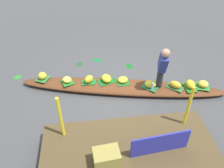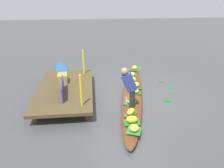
{
  "view_description": "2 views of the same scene",
  "coord_description": "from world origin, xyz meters",
  "px_view_note": "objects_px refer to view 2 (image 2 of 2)",
  "views": [
    {
      "loc": [
        0.82,
        4.58,
        3.86
      ],
      "look_at": [
        0.29,
        0.21,
        0.4
      ],
      "focal_mm": 36.58,
      "sensor_mm": 36.0,
      "label": 1
    },
    {
      "loc": [
        -6.01,
        1.3,
        3.38
      ],
      "look_at": [
        0.22,
        0.67,
        0.44
      ],
      "focal_mm": 32.63,
      "sensor_mm": 36.0,
      "label": 2
    }
  ],
  "objects_px": {
    "banana_bunch_2": "(134,128)",
    "banana_bunch_1": "(131,112)",
    "banana_bunch_5": "(130,100)",
    "banana_bunch_3": "(132,119)",
    "produce_crate": "(63,78)",
    "banana_bunch_6": "(135,68)",
    "banana_bunch_4": "(133,79)",
    "banana_bunch_8": "(132,74)",
    "moored_boat": "(62,71)",
    "market_banner": "(63,88)",
    "banana_bunch_7": "(135,85)",
    "vendor_person": "(129,86)",
    "vendor_boat": "(132,95)",
    "banana_bunch_0": "(135,91)",
    "water_bottle": "(127,100)"
  },
  "relations": [
    {
      "from": "banana_bunch_2",
      "to": "banana_bunch_1",
      "type": "bearing_deg",
      "value": -4.04
    },
    {
      "from": "moored_boat",
      "to": "banana_bunch_3",
      "type": "bearing_deg",
      "value": -163.46
    },
    {
      "from": "banana_bunch_2",
      "to": "banana_bunch_3",
      "type": "relative_size",
      "value": 0.84
    },
    {
      "from": "vendor_person",
      "to": "banana_bunch_0",
      "type": "bearing_deg",
      "value": -23.35
    },
    {
      "from": "moored_boat",
      "to": "market_banner",
      "type": "height_order",
      "value": "market_banner"
    },
    {
      "from": "vendor_boat",
      "to": "banana_bunch_4",
      "type": "bearing_deg",
      "value": 0.07
    },
    {
      "from": "banana_bunch_3",
      "to": "banana_bunch_5",
      "type": "distance_m",
      "value": 1.01
    },
    {
      "from": "produce_crate",
      "to": "banana_bunch_8",
      "type": "bearing_deg",
      "value": -73.68
    },
    {
      "from": "moored_boat",
      "to": "produce_crate",
      "type": "height_order",
      "value": "produce_crate"
    },
    {
      "from": "banana_bunch_8",
      "to": "banana_bunch_7",
      "type": "bearing_deg",
      "value": 174.83
    },
    {
      "from": "banana_bunch_3",
      "to": "banana_bunch_7",
      "type": "distance_m",
      "value": 2.14
    },
    {
      "from": "banana_bunch_2",
      "to": "banana_bunch_3",
      "type": "xyz_separation_m",
      "value": [
        0.34,
        -0.01,
        0.01
      ]
    },
    {
      "from": "banana_bunch_6",
      "to": "banana_bunch_2",
      "type": "bearing_deg",
      "value": 168.4
    },
    {
      "from": "moored_boat",
      "to": "vendor_boat",
      "type": "bearing_deg",
      "value": -145.51
    },
    {
      "from": "banana_bunch_1",
      "to": "banana_bunch_5",
      "type": "xyz_separation_m",
      "value": [
        0.62,
        -0.1,
        0.0
      ]
    },
    {
      "from": "banana_bunch_6",
      "to": "banana_bunch_8",
      "type": "bearing_deg",
      "value": 160.76
    },
    {
      "from": "banana_bunch_5",
      "to": "water_bottle",
      "type": "xyz_separation_m",
      "value": [
        -0.02,
        0.12,
        0.02
      ]
    },
    {
      "from": "banana_bunch_0",
      "to": "water_bottle",
      "type": "relative_size",
      "value": 1.17
    },
    {
      "from": "banana_bunch_6",
      "to": "banana_bunch_7",
      "type": "bearing_deg",
      "value": 169.18
    },
    {
      "from": "banana_bunch_5",
      "to": "banana_bunch_3",
      "type": "bearing_deg",
      "value": 172.23
    },
    {
      "from": "banana_bunch_0",
      "to": "banana_bunch_4",
      "type": "distance_m",
      "value": 0.89
    },
    {
      "from": "banana_bunch_1",
      "to": "banana_bunch_2",
      "type": "height_order",
      "value": "banana_bunch_1"
    },
    {
      "from": "banana_bunch_1",
      "to": "banana_bunch_4",
      "type": "xyz_separation_m",
      "value": [
        2.17,
        -0.48,
        0.01
      ]
    },
    {
      "from": "vendor_boat",
      "to": "banana_bunch_5",
      "type": "bearing_deg",
      "value": 175.55
    },
    {
      "from": "banana_bunch_4",
      "to": "produce_crate",
      "type": "bearing_deg",
      "value": 94.6
    },
    {
      "from": "banana_bunch_0",
      "to": "produce_crate",
      "type": "bearing_deg",
      "value": 74.55
    },
    {
      "from": "produce_crate",
      "to": "vendor_person",
      "type": "bearing_deg",
      "value": -126.6
    },
    {
      "from": "banana_bunch_1",
      "to": "banana_bunch_6",
      "type": "bearing_deg",
      "value": -13.15
    },
    {
      "from": "banana_bunch_8",
      "to": "banana_bunch_4",
      "type": "bearing_deg",
      "value": 171.65
    },
    {
      "from": "banana_bunch_6",
      "to": "market_banner",
      "type": "distance_m",
      "value": 3.63
    },
    {
      "from": "banana_bunch_2",
      "to": "market_banner",
      "type": "relative_size",
      "value": 0.24
    },
    {
      "from": "banana_bunch_0",
      "to": "banana_bunch_2",
      "type": "xyz_separation_m",
      "value": [
        -2.0,
        0.43,
        0.01
      ]
    },
    {
      "from": "banana_bunch_2",
      "to": "vendor_person",
      "type": "bearing_deg",
      "value": -3.07
    },
    {
      "from": "vendor_boat",
      "to": "banana_bunch_6",
      "type": "distance_m",
      "value": 2.13
    },
    {
      "from": "moored_boat",
      "to": "banana_bunch_7",
      "type": "distance_m",
      "value": 3.51
    },
    {
      "from": "vendor_boat",
      "to": "vendor_person",
      "type": "distance_m",
      "value": 1.23
    },
    {
      "from": "vendor_person",
      "to": "banana_bunch_6",
      "type": "bearing_deg",
      "value": -14.75
    },
    {
      "from": "banana_bunch_0",
      "to": "banana_bunch_8",
      "type": "bearing_deg",
      "value": -7.05
    },
    {
      "from": "vendor_person",
      "to": "produce_crate",
      "type": "relative_size",
      "value": 2.77
    },
    {
      "from": "moored_boat",
      "to": "banana_bunch_5",
      "type": "bearing_deg",
      "value": -154.81
    },
    {
      "from": "produce_crate",
      "to": "water_bottle",
      "type": "bearing_deg",
      "value": -123.58
    },
    {
      "from": "produce_crate",
      "to": "banana_bunch_6",
      "type": "bearing_deg",
      "value": -63.53
    },
    {
      "from": "banana_bunch_6",
      "to": "banana_bunch_7",
      "type": "distance_m",
      "value": 1.71
    },
    {
      "from": "banana_bunch_4",
      "to": "banana_bunch_8",
      "type": "height_order",
      "value": "banana_bunch_4"
    },
    {
      "from": "banana_bunch_1",
      "to": "banana_bunch_3",
      "type": "height_order",
      "value": "banana_bunch_3"
    },
    {
      "from": "banana_bunch_4",
      "to": "banana_bunch_6",
      "type": "bearing_deg",
      "value": -14.32
    },
    {
      "from": "banana_bunch_2",
      "to": "vendor_boat",
      "type": "bearing_deg",
      "value": -9.81
    },
    {
      "from": "banana_bunch_6",
      "to": "market_banner",
      "type": "height_order",
      "value": "market_banner"
    },
    {
      "from": "banana_bunch_3",
      "to": "banana_bunch_4",
      "type": "relative_size",
      "value": 1.12
    },
    {
      "from": "water_bottle",
      "to": "banana_bunch_3",
      "type": "bearing_deg",
      "value": 178.8
    }
  ]
}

